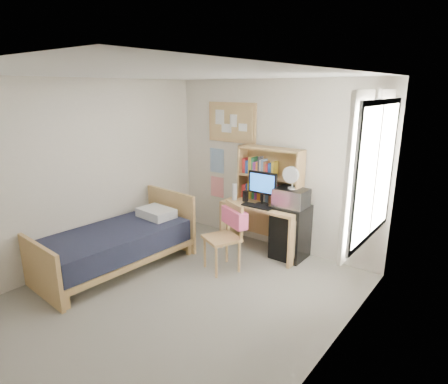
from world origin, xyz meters
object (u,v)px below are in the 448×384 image
Objects in this scene: speaker_right at (280,203)px; desk at (263,228)px; desk_chair at (222,238)px; bed at (115,249)px; monitor at (262,189)px; speaker_left at (245,196)px; microwave at (292,197)px; mini_fridge at (290,232)px; desk_fan at (293,179)px; bulletin_board at (232,122)px.

desk is at bearing 168.69° from speaker_right.
bed is at bearing -120.65° from desk_chair.
monitor reaches higher than speaker_left.
desk_chair reaches higher than desk.
speaker_left is (-0.18, 0.82, 0.38)m from desk_chair.
monitor is at bearing -166.60° from microwave.
bed is (-1.22, -0.87, -0.20)m from desk_chair.
speaker_left is (-0.73, -0.13, 0.45)m from mini_fridge.
desk_fan reaches higher than speaker_left.
desk_fan is (0.73, 0.11, 0.36)m from speaker_left.
desk_fan reaches higher than desk.
speaker_right is (-0.13, -0.12, 0.46)m from mini_fridge.
desk_fan is (0.43, 0.05, 0.83)m from desk.
monitor is at bearing 54.85° from bed.
speaker_left is 0.74m from microwave.
speaker_left is 0.82m from desk_fan.
bulletin_board is 5.35× the size of speaker_right.
speaker_left is at bearing -171.98° from desk_fan.
desk_fan is at bearing 38.02° from speaker_right.
microwave is at bearing 13.34° from monitor.
desk is 2.47× the size of monitor.
microwave reaches higher than speaker_left.
desk_chair is at bearing 38.75° from bed.
mini_fridge is 1.77× the size of microwave.
microwave is (1.77, 1.80, 0.66)m from bed.
desk_chair is 1.31m from desk_fan.
bed is 2.06m from speaker_left.
desk is 0.70m from microwave.
mini_fridge is 0.87m from speaker_left.
bed is 2.61m from microwave.
desk is 0.61× the size of bed.
speaker_right is at bearing -141.92° from desk_fan.
speaker_left is (0.55, -0.38, -1.07)m from bulletin_board.
microwave is at bearing 83.20° from desk_chair.
bed is 2.43m from speaker_right.
desk is 2.71× the size of microwave.
speaker_right reaches higher than speaker_left.
desk_chair is 5.44× the size of speaker_right.
mini_fridge is at bearing 83.74° from desk_chair.
mini_fridge reaches higher than desk.
speaker_right is 0.59× the size of desk_fan.
monitor is 0.34m from speaker_left.
monitor is (0.12, 0.82, 0.54)m from desk_chair.
speaker_right is at bearing -17.74° from bulletin_board.
microwave is (0.43, 0.05, 0.55)m from desk.
monitor reaches higher than microwave.
microwave is (0.73, 0.11, 0.08)m from speaker_left.
desk_chair reaches higher than speaker_right.
bulletin_board is 2.68m from bed.
bed is at bearing -128.26° from desk.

